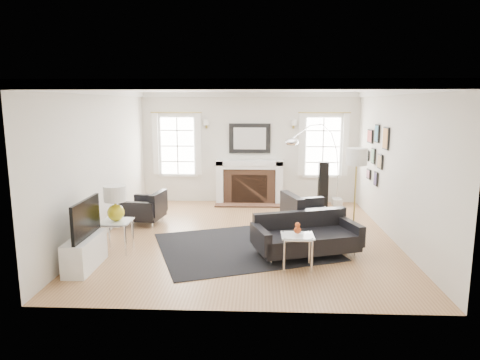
{
  "coord_description": "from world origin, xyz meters",
  "views": [
    {
      "loc": [
        0.22,
        -7.9,
        2.53
      ],
      "look_at": [
        -0.13,
        0.3,
        1.05
      ],
      "focal_mm": 32.0,
      "sensor_mm": 36.0,
      "label": 1
    }
  ],
  "objects_px": {
    "gourd_lamp": "(115,201)",
    "arc_floor_lamp": "(316,163)",
    "fireplace": "(249,182)",
    "sofa": "(305,237)",
    "armchair_left": "(147,209)",
    "coffee_table": "(293,235)",
    "armchair_right": "(308,217)"
  },
  "relations": [
    {
      "from": "coffee_table",
      "to": "gourd_lamp",
      "type": "xyz_separation_m",
      "value": [
        -3.03,
        -0.05,
        0.58
      ]
    },
    {
      "from": "gourd_lamp",
      "to": "arc_floor_lamp",
      "type": "height_order",
      "value": "arc_floor_lamp"
    },
    {
      "from": "armchair_left",
      "to": "gourd_lamp",
      "type": "height_order",
      "value": "gourd_lamp"
    },
    {
      "from": "fireplace",
      "to": "sofa",
      "type": "relative_size",
      "value": 0.9
    },
    {
      "from": "armchair_left",
      "to": "sofa",
      "type": "bearing_deg",
      "value": -29.16
    },
    {
      "from": "armchair_left",
      "to": "armchair_right",
      "type": "distance_m",
      "value": 3.41
    },
    {
      "from": "fireplace",
      "to": "sofa",
      "type": "xyz_separation_m",
      "value": [
        1.02,
        -3.73,
        -0.23
      ]
    },
    {
      "from": "coffee_table",
      "to": "arc_floor_lamp",
      "type": "relative_size",
      "value": 0.37
    },
    {
      "from": "armchair_right",
      "to": "armchair_left",
      "type": "bearing_deg",
      "value": 166.79
    },
    {
      "from": "gourd_lamp",
      "to": "fireplace",
      "type": "bearing_deg",
      "value": 59.36
    },
    {
      "from": "fireplace",
      "to": "armchair_left",
      "type": "xyz_separation_m",
      "value": [
        -2.14,
        -1.96,
        -0.22
      ]
    },
    {
      "from": "sofa",
      "to": "arc_floor_lamp",
      "type": "height_order",
      "value": "arc_floor_lamp"
    },
    {
      "from": "armchair_left",
      "to": "arc_floor_lamp",
      "type": "xyz_separation_m",
      "value": [
        3.72,
        1.29,
        0.83
      ]
    },
    {
      "from": "fireplace",
      "to": "sofa",
      "type": "height_order",
      "value": "fireplace"
    },
    {
      "from": "coffee_table",
      "to": "arc_floor_lamp",
      "type": "xyz_separation_m",
      "value": [
        0.75,
        2.99,
        0.83
      ]
    },
    {
      "from": "sofa",
      "to": "armchair_left",
      "type": "xyz_separation_m",
      "value": [
        -3.16,
        1.77,
        0.01
      ]
    },
    {
      "from": "fireplace",
      "to": "armchair_left",
      "type": "height_order",
      "value": "fireplace"
    },
    {
      "from": "coffee_table",
      "to": "armchair_right",
      "type": "bearing_deg",
      "value": 69.04
    },
    {
      "from": "gourd_lamp",
      "to": "coffee_table",
      "type": "bearing_deg",
      "value": 0.94
    },
    {
      "from": "fireplace",
      "to": "arc_floor_lamp",
      "type": "height_order",
      "value": "arc_floor_lamp"
    },
    {
      "from": "fireplace",
      "to": "armchair_right",
      "type": "relative_size",
      "value": 1.36
    },
    {
      "from": "armchair_right",
      "to": "gourd_lamp",
      "type": "relative_size",
      "value": 2.04
    },
    {
      "from": "sofa",
      "to": "armchair_right",
      "type": "height_order",
      "value": "armchair_right"
    },
    {
      "from": "armchair_left",
      "to": "fireplace",
      "type": "bearing_deg",
      "value": 42.49
    },
    {
      "from": "armchair_left",
      "to": "gourd_lamp",
      "type": "xyz_separation_m",
      "value": [
        -0.06,
        -1.75,
        0.58
      ]
    },
    {
      "from": "gourd_lamp",
      "to": "armchair_right",
      "type": "bearing_deg",
      "value": 16.05
    },
    {
      "from": "sofa",
      "to": "arc_floor_lamp",
      "type": "bearing_deg",
      "value": 79.65
    },
    {
      "from": "gourd_lamp",
      "to": "sofa",
      "type": "bearing_deg",
      "value": -0.23
    },
    {
      "from": "coffee_table",
      "to": "gourd_lamp",
      "type": "bearing_deg",
      "value": -179.06
    },
    {
      "from": "fireplace",
      "to": "armchair_right",
      "type": "distance_m",
      "value": 2.99
    },
    {
      "from": "armchair_right",
      "to": "coffee_table",
      "type": "xyz_separation_m",
      "value": [
        -0.35,
        -0.92,
        -0.06
      ]
    },
    {
      "from": "gourd_lamp",
      "to": "arc_floor_lamp",
      "type": "bearing_deg",
      "value": 38.83
    }
  ]
}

